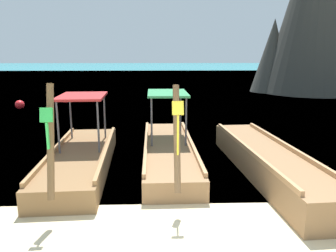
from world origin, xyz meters
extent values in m
plane|color=teal|center=(0.00, 62.13, 0.00)|extent=(120.00, 120.00, 0.00)
cube|color=brown|center=(-2.23, 4.23, 0.24)|extent=(1.66, 5.13, 0.48)
cube|color=#9F7246|center=(-2.88, 4.19, 0.53)|extent=(0.33, 4.65, 0.10)
cube|color=#9F7246|center=(-1.57, 4.26, 0.53)|extent=(0.33, 4.65, 0.10)
cylinder|color=brown|center=(-2.08, 1.61, 1.43)|extent=(0.15, 0.61, 1.95)
cube|color=green|center=(-2.08, 1.49, 1.91)|extent=(0.21, 0.13, 0.25)
cube|color=green|center=(-2.08, 1.47, 1.57)|extent=(0.03, 0.08, 0.45)
cylinder|color=#4C4C51|center=(-2.71, 4.08, 1.13)|extent=(0.05, 0.05, 1.30)
cylinder|color=#4C4C51|center=(-1.73, 4.13, 1.13)|extent=(0.05, 0.05, 1.30)
cylinder|color=#4C4C51|center=(-2.79, 5.59, 1.13)|extent=(0.05, 0.05, 1.30)
cylinder|color=#4C4C51|center=(-1.81, 5.64, 1.13)|extent=(0.05, 0.05, 1.30)
cube|color=#AD2323|center=(-2.26, 4.86, 1.81)|extent=(1.27, 1.78, 0.06)
cube|color=olive|center=(0.04, 4.90, 0.23)|extent=(1.42, 5.60, 0.45)
cube|color=#AF7F52|center=(-0.58, 4.89, 0.50)|extent=(0.16, 5.14, 0.10)
cube|color=#AF7F52|center=(0.66, 4.91, 0.50)|extent=(0.16, 5.14, 0.10)
cylinder|color=brown|center=(0.09, 1.95, 1.39)|extent=(0.13, 0.73, 1.91)
cube|color=yellow|center=(0.09, 1.76, 1.97)|extent=(0.20, 0.14, 0.25)
cube|color=yellow|center=(0.09, 1.74, 1.50)|extent=(0.03, 0.08, 0.71)
cylinder|color=#4C4C51|center=(-0.42, 4.76, 1.11)|extent=(0.05, 0.05, 1.32)
cylinder|color=#4C4C51|center=(0.51, 4.77, 1.11)|extent=(0.05, 0.05, 1.32)
cylinder|color=#4C4C51|center=(-0.45, 6.43, 1.11)|extent=(0.05, 0.05, 1.32)
cylinder|color=#4C4C51|center=(0.48, 6.45, 1.11)|extent=(0.05, 0.05, 1.32)
cube|color=#2D844C|center=(0.03, 5.60, 1.80)|extent=(1.16, 1.89, 0.06)
cube|color=olive|center=(2.41, 3.68, 0.32)|extent=(1.49, 5.83, 0.63)
cube|color=#AF7F52|center=(1.89, 3.64, 0.68)|extent=(0.42, 5.30, 0.10)
cube|color=#AF7F52|center=(2.93, 3.71, 0.68)|extent=(0.42, 5.30, 0.10)
cone|color=#3D3D38|center=(8.89, 22.22, 2.84)|extent=(3.29, 3.29, 5.67)
sphere|color=red|center=(-5.87, 16.09, 0.22)|extent=(0.44, 0.44, 0.44)
sphere|color=red|center=(-7.73, 13.94, 0.25)|extent=(0.49, 0.49, 0.49)
camera|label=1|loc=(-0.26, -3.81, 2.87)|focal=34.84mm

